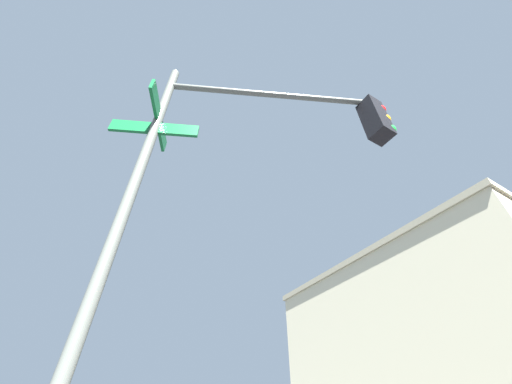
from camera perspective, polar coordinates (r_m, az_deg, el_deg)
The scene contains 2 objects.
traffic_signal_near at distance 3.76m, azimuth 1.95°, elevation 9.37°, with size 1.91×3.53×5.55m.
building_stucco at distance 28.88m, azimuth 38.37°, elevation -24.54°, with size 17.76×21.93×10.84m.
Camera 1 is at (-4.69, -7.07, 1.07)m, focal length 20.33 mm.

